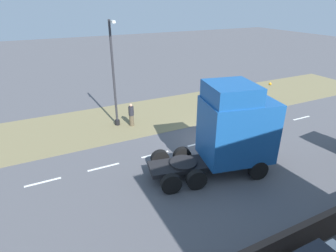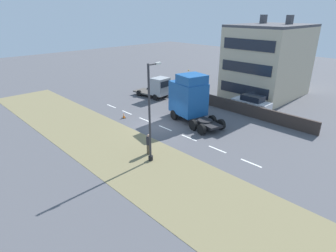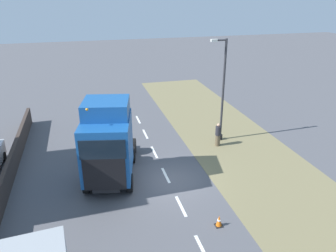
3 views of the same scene
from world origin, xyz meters
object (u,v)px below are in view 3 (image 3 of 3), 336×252
(lamp_post, at_px, (222,96))
(lorry_cab, at_px, (108,144))
(traffic_cone_lead, at_px, (219,221))
(pedestrian, at_px, (218,135))

(lamp_post, bearing_deg, lorry_cab, 23.87)
(lorry_cab, bearing_deg, traffic_cone_lead, 142.80)
(lamp_post, height_order, pedestrian, lamp_post)
(lorry_cab, distance_m, pedestrian, 8.63)
(lorry_cab, bearing_deg, lamp_post, -144.25)
(pedestrian, distance_m, traffic_cone_lead, 8.85)
(lamp_post, xyz_separation_m, traffic_cone_lead, (3.90, 9.10, -3.14))
(lorry_cab, height_order, lamp_post, lamp_post)
(lorry_cab, height_order, pedestrian, lorry_cab)
(lamp_post, relative_size, traffic_cone_lead, 12.91)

